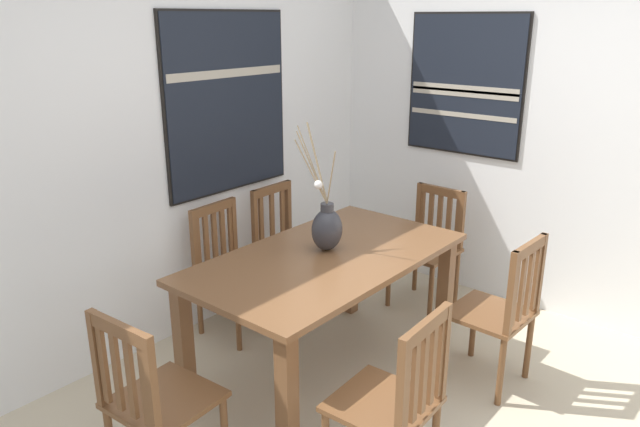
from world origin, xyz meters
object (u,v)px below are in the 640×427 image
Objects in this scene: chair_3 at (229,266)px; chair_5 at (286,246)px; dining_table at (326,274)px; centerpiece_vase at (327,228)px; chair_0 at (500,310)px; painting_on_back_wall at (227,103)px; chair_1 at (429,244)px; painting_on_side_wall at (465,85)px; chair_2 at (153,399)px; chair_4 at (395,400)px.

chair_5 is (0.53, -0.03, -0.00)m from chair_3.
chair_3 is at bearing 88.76° from dining_table.
centerpiece_vase is 0.79× the size of chair_0.
chair_5 is at bearing -44.19° from painting_on_back_wall.
chair_1 is at bearing -47.96° from painting_on_back_wall.
centerpiece_vase is 1.73m from painting_on_side_wall.
dining_table is 1.24m from chair_1.
chair_3 is (1.21, 0.85, -0.00)m from chair_2.
chair_0 reaches higher than chair_5.
chair_1 is 0.73× the size of painting_on_back_wall.
chair_2 is at bearing -154.73° from chair_5.
chair_1 is (0.67, 0.84, -0.01)m from chair_0.
chair_1 is 2.42m from chair_2.
chair_1 is 0.96× the size of chair_4.
dining_table is 1.01m from chair_0.
chair_2 reaches higher than dining_table.
chair_1 is 1.05m from chair_5.
chair_5 reaches higher than chair_1.
dining_table is at bearing -178.35° from painting_on_side_wall.
chair_2 is 2.09m from painting_on_back_wall.
chair_3 is at bearing 153.88° from painting_on_side_wall.
chair_3 is 2.14m from painting_on_side_wall.
centerpiece_vase is 0.92m from chair_3.
chair_4 is at bearing -51.35° from chair_2.
centerpiece_vase is at bearing 119.97° from chair_0.
painting_on_back_wall reaches higher than chair_1.
chair_5 is at bearing 56.83° from chair_4.
chair_4 is at bearing -124.34° from centerpiece_vase.
centerpiece_vase is at bearing -101.40° from painting_on_back_wall.
dining_table is 1.62× the size of painting_on_side_wall.
painting_on_back_wall is at bearing 78.60° from centerpiece_vase.
painting_on_back_wall is at bearing 75.90° from dining_table.
chair_3 is at bearing 145.61° from chair_1.
painting_on_back_wall is (1.46, 1.08, 1.04)m from chair_2.
chair_2 is 1.92m from chair_5.
painting_on_back_wall reaches higher than painting_on_side_wall.
dining_table is 1.79× the size of chair_0.
chair_0 is at bearing 0.19° from chair_4.
chair_3 is 0.97× the size of chair_4.
chair_0 is 2.18m from painting_on_back_wall.
painting_on_side_wall is at bearing 38.13° from chair_0.
painting_on_back_wall is (-0.96, 1.06, 1.04)m from chair_1.
chair_3 is 1.76m from chair_4.
chair_4 is at bearing -158.42° from painting_on_side_wall.
chair_0 is 1.78m from painting_on_side_wall.
chair_1 is 0.99× the size of chair_3.
chair_5 is at bearing 90.68° from chair_0.
chair_1 is at bearing -34.39° from chair_3.
chair_1 is 1.77m from painting_on_back_wall.
dining_table is at bearing -178.77° from chair_1.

